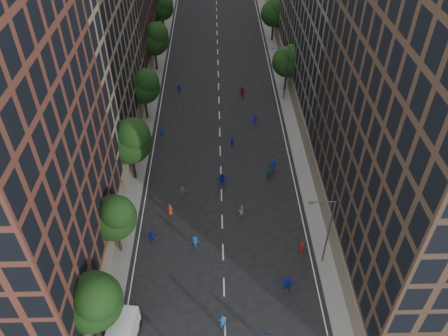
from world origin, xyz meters
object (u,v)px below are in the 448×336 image
at_px(streetlamp_near, 327,229).
at_px(cargo_van, 121,336).
at_px(skater_1, 222,322).
at_px(streetlamp_far, 284,71).

relative_size(streetlamp_near, cargo_van, 1.74).
bearing_deg(skater_1, cargo_van, -6.75).
bearing_deg(streetlamp_far, streetlamp_near, -90.00).
xyz_separation_m(cargo_van, skater_1, (9.05, 1.44, -0.44)).
relative_size(cargo_van, skater_1, 2.74).
distance_m(streetlamp_near, streetlamp_far, 33.00).
bearing_deg(cargo_van, streetlamp_far, 72.41).
distance_m(streetlamp_near, cargo_van, 21.90).
height_order(streetlamp_far, skater_1, streetlamp_far).
bearing_deg(streetlamp_near, streetlamp_far, 90.00).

